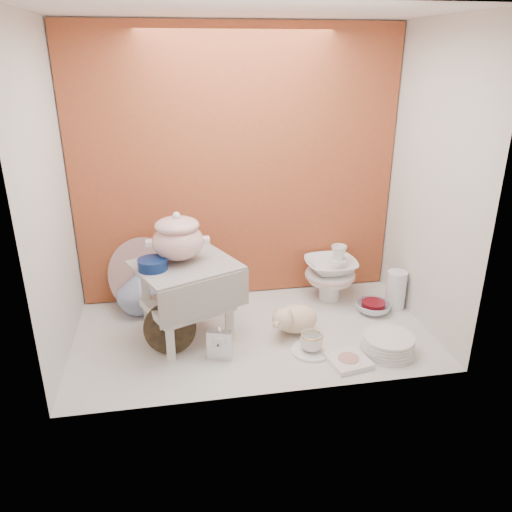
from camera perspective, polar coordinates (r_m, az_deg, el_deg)
The scene contains 17 objects.
ground at distance 2.62m, azimuth -0.36°, elevation -8.74°, with size 1.80×1.80×0.00m, color silver.
niche_shell at distance 2.46m, azimuth -1.14°, elevation 12.46°, with size 1.86×1.03×1.53m.
step_stool at distance 2.51m, azimuth -7.78°, elevation -5.12°, with size 0.46×0.39×0.40m, color silver, non-canonical shape.
soup_tureen at distance 2.43m, azimuth -8.89°, elevation 2.21°, with size 0.29×0.29×0.25m, color white, non-canonical shape.
cobalt_bowl at distance 2.38m, azimuth -11.65°, elevation -0.92°, with size 0.14×0.14×0.05m, color #0A1F51.
floral_platter at distance 2.81m, azimuth -12.57°, elevation -2.24°, with size 0.43×0.13×0.42m, color beige, non-canonical shape.
blue_white_vase at distance 2.84m, azimuth -13.17°, elevation -3.80°, with size 0.25×0.25×0.26m, color silver.
lacquer_tray at distance 2.46m, azimuth -9.74°, elevation -8.06°, with size 0.25×0.10×0.24m, color black, non-canonical shape.
mantel_clock at distance 2.38m, azimuth -4.14°, elevation -9.86°, with size 0.12×0.04×0.17m, color silver.
plush_pig at distance 2.59m, azimuth 4.63°, elevation -7.08°, with size 0.28×0.19×0.16m, color beige.
teacup_saucer at distance 2.48m, azimuth 6.28°, elevation -10.66°, with size 0.19×0.19×0.01m, color white.
gold_rim_teacup at distance 2.45m, azimuth 6.33°, elevation -9.66°, with size 0.11×0.11×0.09m, color white.
lattice_dish at distance 2.42m, azimuth 10.44°, elevation -11.60°, with size 0.18×0.18×0.02m, color white.
dinner_plate_stack at distance 2.52m, azimuth 14.76°, elevation -9.66°, with size 0.26×0.26×0.09m, color white.
crystal_bowl at distance 2.87m, azimuth 13.15°, elevation -5.72°, with size 0.19×0.19×0.06m, color silver.
clear_glass_vase at distance 2.92m, azimuth 15.58°, elevation -3.74°, with size 0.11×0.11×0.22m, color silver.
porcelain_tower at distance 2.92m, azimuth 8.42°, elevation -1.88°, with size 0.29×0.29×0.34m, color white, non-canonical shape.
Camera 1 is at (-0.38, -2.22, 1.34)m, focal length 35.25 mm.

